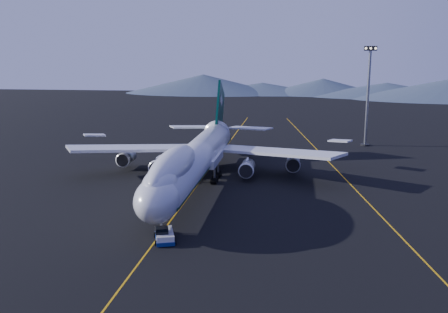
# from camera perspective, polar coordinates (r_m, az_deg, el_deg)

# --- Properties ---
(ground) EXTENTS (500.00, 500.00, 0.00)m
(ground) POSITION_cam_1_polar(r_m,az_deg,el_deg) (99.49, -3.20, -3.43)
(ground) COLOR black
(ground) RESTS_ON ground
(taxiway_line_main) EXTENTS (0.25, 220.00, 0.01)m
(taxiway_line_main) POSITION_cam_1_polar(r_m,az_deg,el_deg) (99.48, -3.20, -3.42)
(taxiway_line_main) COLOR orange
(taxiway_line_main) RESTS_ON ground
(taxiway_line_side) EXTENTS (28.08, 198.09, 0.01)m
(taxiway_line_side) POSITION_cam_1_polar(r_m,az_deg,el_deg) (107.93, 13.71, -2.54)
(taxiway_line_side) COLOR orange
(taxiway_line_side) RESTS_ON ground
(boeing_747) EXTENTS (59.62, 72.43, 19.37)m
(boeing_747) POSITION_cam_1_polar(r_m,az_deg,el_deg) (98.16, -3.23, -0.15)
(boeing_747) COLOR silver
(boeing_747) RESTS_ON ground
(pushback_tug) EXTENTS (4.03, 5.56, 2.19)m
(pushback_tug) POSITION_cam_1_polar(r_m,az_deg,el_deg) (71.62, -6.80, -9.04)
(pushback_tug) COLOR silver
(pushback_tug) RESTS_ON ground
(floodlight_mast) EXTENTS (3.45, 2.59, 27.96)m
(floodlight_mast) POSITION_cam_1_polar(r_m,az_deg,el_deg) (147.01, 16.11, 6.66)
(floodlight_mast) COLOR black
(floodlight_mast) RESTS_ON ground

